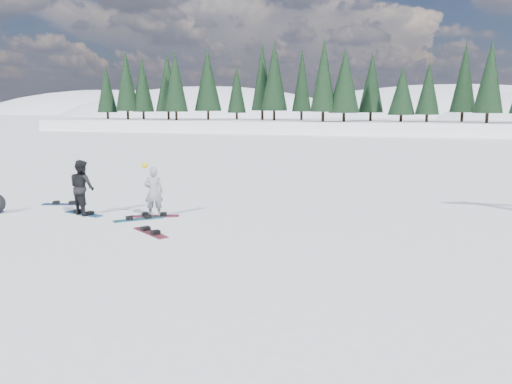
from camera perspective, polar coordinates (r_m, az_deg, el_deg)
ground at (r=13.84m, az=-10.35°, el=-4.52°), size 420.00×420.00×0.00m
alpine_backdrop at (r=202.58m, az=12.07°, el=4.60°), size 412.50×227.00×53.20m
snowboarder_woman at (r=15.65m, az=-11.64°, el=0.06°), size 0.67×0.58×1.70m
snowboarder_man at (r=16.58m, az=-19.25°, el=0.51°), size 1.04×0.94×1.74m
snowboard_woman at (r=15.80m, az=-11.52°, el=-2.73°), size 1.50×0.80×0.03m
snowboard_man at (r=16.73m, az=-19.09°, el=-2.39°), size 1.52×0.65×0.03m
snowboard_loose_a at (r=15.47m, az=-13.26°, el=-3.06°), size 1.29×1.22×0.03m
snowboard_loose_c at (r=18.59m, az=-21.07°, el=-1.32°), size 1.52×0.67×0.03m
snowboard_loose_b at (r=13.79m, az=-11.97°, el=-4.57°), size 1.40×1.06×0.03m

